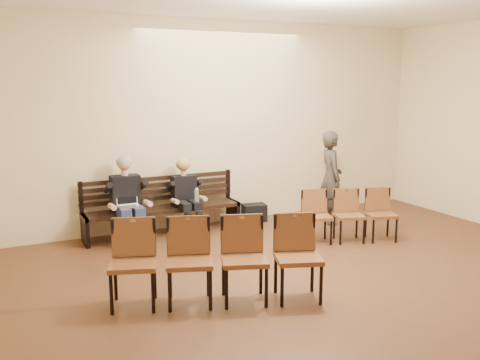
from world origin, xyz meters
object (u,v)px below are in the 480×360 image
object	(u,v)px
water_bottle	(197,202)
bag	(254,213)
seated_woman	(186,200)
chair_row_front	(349,216)
laptop	(129,208)
bench	(164,221)
seated_man	(127,200)
passerby	(331,171)
chair_row_back	(217,261)

from	to	relation	value
water_bottle	bag	size ratio (longest dim) A/B	0.56
seated_woman	chair_row_front	size ratio (longest dim) A/B	0.76
laptop	bench	bearing A→B (deg)	37.26
seated_man	water_bottle	bearing A→B (deg)	-12.07
passerby	bag	bearing A→B (deg)	76.13
laptop	chair_row_back	size ratio (longest dim) A/B	0.14
seated_man	bag	size ratio (longest dim) A/B	3.22
bench	water_bottle	size ratio (longest dim) A/B	11.20
seated_woman	water_bottle	distance (m)	0.25
water_bottle	bench	bearing A→B (deg)	142.38
seated_woman	seated_man	bearing A→B (deg)	180.00
laptop	passerby	bearing A→B (deg)	7.75
chair_row_front	passerby	bearing A→B (deg)	88.88
bench	chair_row_back	bearing A→B (deg)	-96.21
bag	chair_row_front	size ratio (longest dim) A/B	0.28
bag	chair_row_front	world-z (taller)	chair_row_front
water_bottle	chair_row_front	size ratio (longest dim) A/B	0.16
bench	bag	size ratio (longest dim) A/B	6.31
seated_woman	laptop	size ratio (longest dim) A/B	3.38
seated_woman	water_bottle	xyz separation A→B (m)	(0.10, -0.23, 0.01)
seated_woman	chair_row_front	xyz separation A→B (m)	(2.13, -1.54, -0.15)
bench	seated_man	bearing A→B (deg)	-168.99
bench	water_bottle	xyz separation A→B (m)	(0.45, -0.35, 0.34)
chair_row_back	seated_woman	bearing A→B (deg)	96.04
chair_row_back	bag	bearing A→B (deg)	75.30
bench	chair_row_back	xyz separation A→B (m)	(-0.32, -2.90, 0.26)
bag	chair_row_back	world-z (taller)	chair_row_back
bench	bag	world-z (taller)	bench
seated_woman	laptop	xyz separation A→B (m)	(-0.98, -0.16, 0.01)
bench	passerby	size ratio (longest dim) A/B	1.39
bag	bench	bearing A→B (deg)	-176.69
bag	seated_man	bearing A→B (deg)	-174.64
bench	seated_woman	size ratio (longest dim) A/B	2.33
chair_row_front	laptop	bearing A→B (deg)	175.39
bench	seated_woman	bearing A→B (deg)	-18.73
chair_row_front	seated_woman	bearing A→B (deg)	163.37
bench	seated_man	world-z (taller)	seated_man
water_bottle	chair_row_back	xyz separation A→B (m)	(-0.77, -2.55, -0.08)
seated_woman	passerby	world-z (taller)	passerby
laptop	chair_row_front	bearing A→B (deg)	-10.87
water_bottle	chair_row_front	bearing A→B (deg)	-32.74
laptop	chair_row_front	distance (m)	3.41
seated_man	laptop	bearing A→B (deg)	-94.19
bench	water_bottle	world-z (taller)	water_bottle
bench	laptop	distance (m)	0.77
bench	bag	xyz separation A→B (m)	(1.73, 0.10, -0.07)
seated_man	chair_row_back	xyz separation A→B (m)	(0.30, -2.78, -0.18)
laptop	seated_woman	bearing A→B (deg)	22.41
seated_man	laptop	xyz separation A→B (m)	(-0.01, -0.16, -0.09)
laptop	chair_row_front	world-z (taller)	chair_row_front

